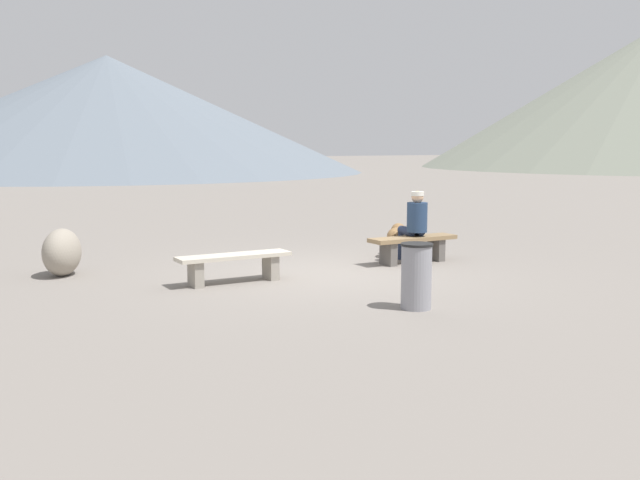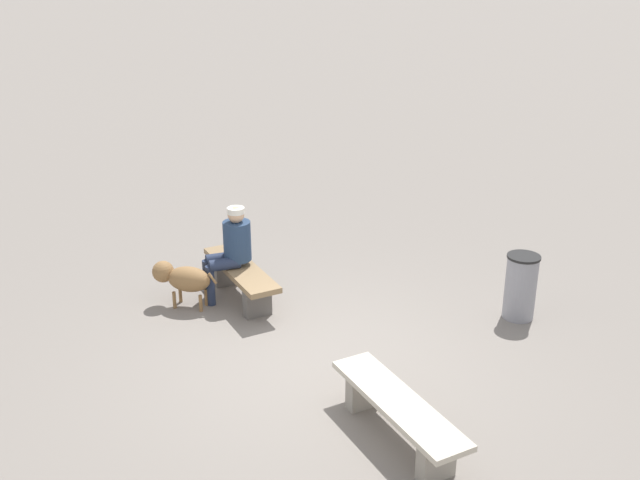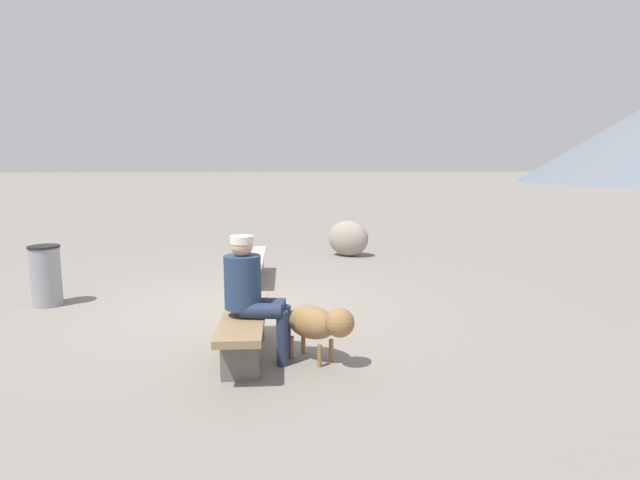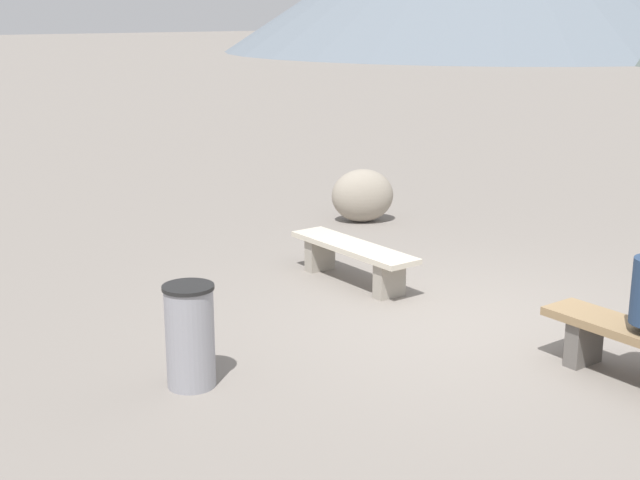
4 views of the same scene
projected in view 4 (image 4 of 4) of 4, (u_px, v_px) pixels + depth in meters
ground at (459, 328)px, 8.06m from camera, size 210.00×210.00×0.06m
bench_left at (353, 256)px, 9.24m from camera, size 1.72×0.45×0.43m
bench_right at (640, 346)px, 6.70m from camera, size 1.64×0.44×0.46m
trash_bin at (190, 336)px, 6.65m from camera, size 0.40×0.40×0.82m
boulder at (363, 196)px, 11.92m from camera, size 0.90×1.02×0.74m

